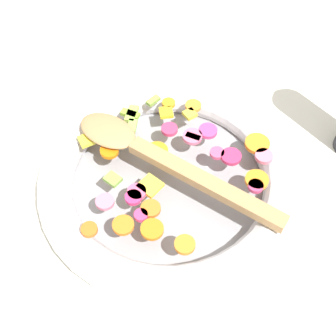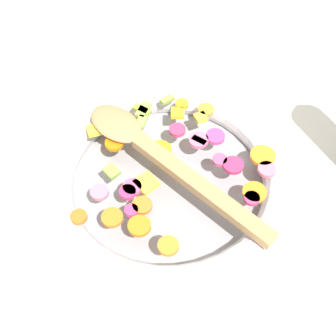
% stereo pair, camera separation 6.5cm
% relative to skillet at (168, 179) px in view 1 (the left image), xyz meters
% --- Properties ---
extents(ground_plane, '(4.00, 4.00, 0.00)m').
position_rel_skillet_xyz_m(ground_plane, '(0.00, 0.00, -0.02)').
color(ground_plane, silver).
extents(skillet, '(0.37, 0.37, 0.05)m').
position_rel_skillet_xyz_m(skillet, '(0.00, 0.00, 0.00)').
color(skillet, gray).
rests_on(skillet, ground_plane).
extents(chopped_vegetables, '(0.29, 0.27, 0.01)m').
position_rel_skillet_xyz_m(chopped_vegetables, '(0.00, -0.01, 0.03)').
color(chopped_vegetables, orange).
rests_on(chopped_vegetables, skillet).
extents(wooden_spoon, '(0.32, 0.12, 0.01)m').
position_rel_skillet_xyz_m(wooden_spoon, '(0.02, -0.01, 0.04)').
color(wooden_spoon, '#A87F51').
rests_on(wooden_spoon, chopped_vegetables).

